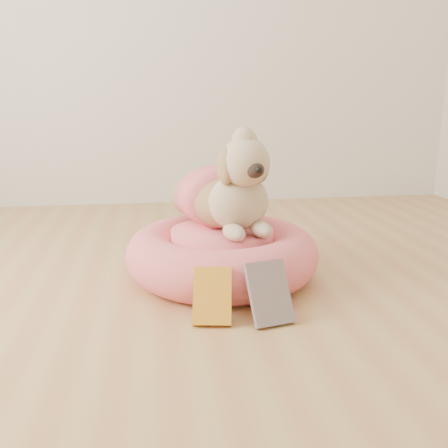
{
  "coord_description": "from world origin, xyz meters",
  "views": [
    {
      "loc": [
        -0.03,
        -1.07,
        0.69
      ],
      "look_at": [
        0.23,
        0.73,
        0.23
      ],
      "focal_mm": 40.0,
      "sensor_mm": 36.0,
      "label": 1
    }
  ],
  "objects": [
    {
      "name": "floor",
      "position": [
        0.0,
        0.0,
        0.0
      ],
      "size": [
        4.5,
        4.5,
        0.0
      ],
      "primitive_type": "plane",
      "color": "#BB834E",
      "rests_on": "ground"
    },
    {
      "name": "pet_bed",
      "position": [
        0.23,
        0.78,
        0.09
      ],
      "size": [
        0.75,
        0.75,
        0.19
      ],
      "color": "#FC6272",
      "rests_on": "floor"
    },
    {
      "name": "dog",
      "position": [
        0.25,
        0.81,
        0.4
      ],
      "size": [
        0.52,
        0.64,
        0.4
      ],
      "primitive_type": null,
      "rotation": [
        0.0,
        0.0,
        0.3
      ],
      "color": "brown",
      "rests_on": "pet_bed"
    },
    {
      "name": "book_yellow",
      "position": [
        0.14,
        0.38,
        0.08
      ],
      "size": [
        0.14,
        0.14,
        0.17
      ],
      "primitive_type": "cube",
      "rotation": [
        -0.57,
        0.0,
        -0.16
      ],
      "color": "yellow",
      "rests_on": "floor"
    },
    {
      "name": "book_white",
      "position": [
        0.32,
        0.36,
        0.09
      ],
      "size": [
        0.16,
        0.15,
        0.19
      ],
      "primitive_type": "cube",
      "rotation": [
        -0.52,
        0.0,
        0.22
      ],
      "color": "silver",
      "rests_on": "floor"
    }
  ]
}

